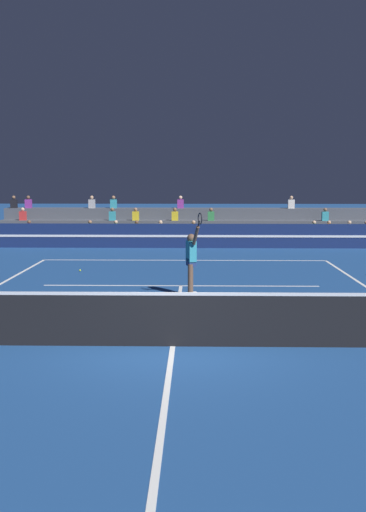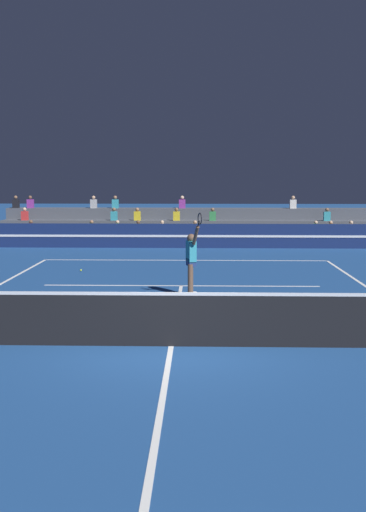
{
  "view_description": "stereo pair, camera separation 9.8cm",
  "coord_description": "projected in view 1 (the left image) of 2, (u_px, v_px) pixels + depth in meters",
  "views": [
    {
      "loc": [
        0.43,
        -11.2,
        3.26
      ],
      "look_at": [
        0.1,
        4.94,
        1.1
      ],
      "focal_mm": 42.0,
      "sensor_mm": 36.0,
      "label": 1
    },
    {
      "loc": [
        0.53,
        -11.2,
        3.26
      ],
      "look_at": [
        0.1,
        4.94,
        1.1
      ],
      "focal_mm": 42.0,
      "sensor_mm": 36.0,
      "label": 2
    }
  ],
  "objects": [
    {
      "name": "bleacher_stand",
      "position": [
        187.0,
        229.0,
        29.84
      ],
      "size": [
        18.44,
        2.85,
        2.28
      ],
      "color": "#4C515B",
      "rests_on": "ground"
    },
    {
      "name": "court_lines",
      "position": [
        173.0,
        346.0,
        11.54
      ],
      "size": [
        11.1,
        23.9,
        0.01
      ],
      "color": "white",
      "rests_on": "ground"
    },
    {
      "name": "tennis_player",
      "position": [
        191.0,
        261.0,
        16.22
      ],
      "size": [
        0.46,
        1.18,
        2.39
      ],
      "color": "brown",
      "rests_on": "ground"
    },
    {
      "name": "ground_plane",
      "position": [
        173.0,
        346.0,
        11.54
      ],
      "size": [
        120.0,
        120.0,
        0.0
      ],
      "primitive_type": "plane",
      "color": "navy"
    },
    {
      "name": "sponsor_banner_wall",
      "position": [
        186.0,
        236.0,
        27.34
      ],
      "size": [
        18.0,
        0.26,
        1.1
      ],
      "color": "navy",
      "rests_on": "ground"
    },
    {
      "name": "tennis_ball",
      "position": [
        80.0,
        270.0,
        20.63
      ],
      "size": [
        0.07,
        0.07,
        0.07
      ],
      "primitive_type": "sphere",
      "color": "#C6DB33",
      "rests_on": "ground"
    },
    {
      "name": "tennis_net",
      "position": [
        173.0,
        319.0,
        11.46
      ],
      "size": [
        12.0,
        0.1,
        1.1
      ],
      "color": "black",
      "rests_on": "ground"
    }
  ]
}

